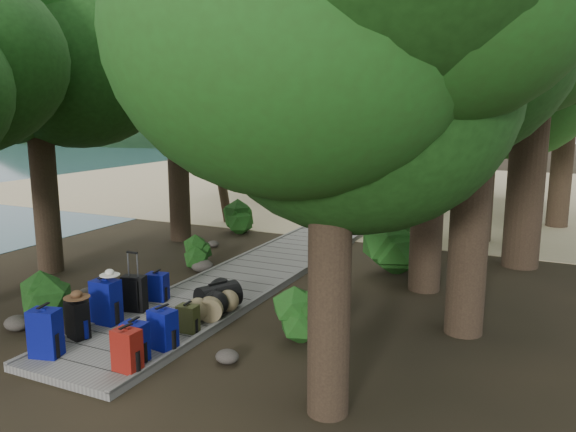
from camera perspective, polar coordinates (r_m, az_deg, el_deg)
The scene contains 51 objects.
ground at distance 12.32m, azimuth -5.12°, elevation -7.03°, with size 120.00×120.00×0.00m, color #2E2417.
sand_beach at distance 27.03m, azimuth 12.31°, elevation 2.55°, with size 40.00×22.00×0.02m, color tan.
water_bay at distance 51.85m, azimuth -21.98°, elevation 5.84°, with size 50.00×60.00×0.02m, color #2B5059.
distant_hill at distance 74.19m, azimuth -13.12°, elevation 7.59°, with size 32.00×16.00×12.00m, color black.
boardwalk at distance 13.14m, azimuth -2.91°, elevation -5.60°, with size 2.00×12.00×0.12m, color gray.
backpack_left_a at distance 9.25m, azimuth -23.44°, elevation -10.62°, with size 0.43×0.30×0.81m, color navy, non-canonical shape.
backpack_left_b at distance 9.80m, azimuth -20.63°, elevation -9.64°, with size 0.37×0.26×0.68m, color black, non-canonical shape.
backpack_left_c at distance 10.25m, azimuth -18.00°, elevation -8.05°, with size 0.46×0.33×0.85m, color navy, non-canonical shape.
backpack_left_d at distance 11.21m, azimuth -13.14°, elevation -6.88°, with size 0.39×0.28×0.59m, color navy, non-canonical shape.
backpack_right_a at distance 8.42m, azimuth -16.05°, elevation -12.76°, with size 0.38×0.27×0.67m, color maroon, non-canonical shape.
backpack_right_b at distance 8.69m, azimuth -15.29°, elevation -12.03°, with size 0.36×0.25×0.65m, color navy, non-canonical shape.
backpack_right_c at distance 9.01m, azimuth -12.60°, elevation -10.95°, with size 0.40×0.29×0.69m, color navy, non-canonical shape.
backpack_right_d at distance 9.60m, azimuth -10.13°, elevation -10.07°, with size 0.33×0.24×0.50m, color #393C19, non-canonical shape.
duffel_right_khaki at distance 10.19m, azimuth -7.61°, elevation -8.95°, with size 0.43×0.65×0.43m, color olive, non-canonical shape.
duffel_right_black at distance 10.53m, azimuth -7.10°, elevation -8.12°, with size 0.49×0.78×0.49m, color black, non-canonical shape.
suitcase_on_boardwalk at distance 10.73m, azimuth -15.35°, elevation -7.59°, with size 0.43×0.23×0.66m, color black, non-canonical shape.
lone_suitcase_on_sand at distance 19.05m, azimuth 7.26°, elevation 0.38°, with size 0.42×0.24×0.67m, color black, non-canonical shape.
hat_brown at distance 9.66m, azimuth -20.69°, elevation -7.41°, with size 0.41×0.41×0.12m, color #51351E, non-canonical shape.
hat_white at distance 10.11m, azimuth -17.67°, elevation -5.44°, with size 0.34×0.34×0.11m, color silver, non-canonical shape.
kayak at distance 23.55m, azimuth 0.23°, elevation 2.03°, with size 0.70×3.21×0.32m, color red.
sun_lounger at distance 21.09m, azimuth 18.60°, elevation 0.85°, with size 0.62×1.93×0.62m, color silver, non-canonical shape.
tree_right_a at distance 6.52m, azimuth 4.48°, elevation 10.83°, with size 4.52×4.52×7.54m, color black, non-canonical shape.
tree_right_b at distance 9.60m, azimuth 18.92°, elevation 15.23°, with size 5.15×5.15×9.20m, color black, non-canonical shape.
tree_right_c at distance 11.82m, azimuth 14.67°, elevation 15.30°, with size 5.50×5.50×9.52m, color black, non-canonical shape.
tree_right_d at distance 14.58m, azimuth 24.24°, elevation 19.10°, with size 6.65×6.65×12.20m, color black, non-canonical shape.
tree_right_e at distance 16.84m, azimuth 19.79°, elevation 11.44°, with size 4.60×4.60×8.28m, color black, non-canonical shape.
tree_right_f at distance 19.96m, azimuth 26.72°, elevation 12.53°, with size 5.33×5.33×9.52m, color black, non-canonical shape.
tree_left_b at distance 14.00m, azimuth -24.15°, elevation 11.37°, with size 4.59×4.59×8.26m, color black, non-canonical shape.
tree_left_c at distance 16.40m, azimuth -11.36°, elevation 12.48°, with size 4.95×4.95×8.61m, color black, non-canonical shape.
tree_back_a at distance 26.87m, azimuth 9.16°, elevation 11.34°, with size 4.72×4.72×8.17m, color black, non-canonical shape.
tree_back_b at distance 26.02m, azimuth 15.40°, elevation 12.24°, with size 5.15×5.15×9.20m, color black, non-canonical shape.
tree_back_c at distance 25.44m, azimuth 23.15°, elevation 12.50°, with size 5.44×5.44×9.80m, color black, non-canonical shape.
tree_back_d at distance 26.96m, azimuth 0.70°, elevation 11.09°, with size 4.69×4.69×7.82m, color black, non-canonical shape.
palm_right_a at distance 17.05m, azimuth 15.26°, elevation 11.06°, with size 4.64×4.64×7.91m, color #134614, non-canonical shape.
palm_right_b at distance 21.37m, azimuth 23.23°, elevation 11.72°, with size 4.59×4.59×8.86m, color #134614, non-canonical shape.
palm_right_c at distance 22.24m, azimuth 15.83°, elevation 9.10°, with size 4.11×4.11×6.53m, color #134614, non-canonical shape.
palm_left_a at distance 18.85m, azimuth -7.01°, elevation 9.27°, with size 4.14×4.14×6.58m, color #134614, non-canonical shape.
rock_left_a at distance 10.92m, azimuth -25.77°, elevation -9.76°, with size 0.47×0.42×0.26m, color #4C473F, non-canonical shape.
rock_left_b at distance 12.18m, azimuth -19.69°, elevation -7.36°, with size 0.37×0.33×0.20m, color #4C473F, non-canonical shape.
rock_left_c at distance 13.39m, azimuth -8.72°, elevation -5.01°, with size 0.54×0.49×0.30m, color #4C473F, non-canonical shape.
rock_left_d at distance 15.73m, azimuth -7.61°, elevation -2.82°, with size 0.32×0.29×0.18m, color #4C473F, non-canonical shape.
rock_right_a at distance 8.75m, azimuth -6.20°, elevation -14.00°, with size 0.37×0.33×0.20m, color #4C473F, non-canonical shape.
rock_right_b at distance 10.25m, azimuth 2.85°, elevation -10.05°, with size 0.43×0.39×0.24m, color #4C473F, non-canonical shape.
rock_right_c at distance 12.56m, azimuth 3.47°, elevation -6.23°, with size 0.33×0.30×0.18m, color #4C473F, non-canonical shape.
rock_right_d at distance 15.20m, azimuth 13.00°, elevation -3.27°, with size 0.53×0.48×0.29m, color #4C473F, non-canonical shape.
shrub_left_a at distance 11.03m, azimuth -23.42°, elevation -7.68°, with size 0.97×0.97×0.87m, color #1F4B16, non-canonical shape.
shrub_left_b at distance 13.68m, azimuth -9.65°, elevation -3.74°, with size 0.82×0.82×0.73m, color #1F4B16, non-canonical shape.
shrub_left_c at distance 17.47m, azimuth -5.25°, elevation -0.09°, with size 1.07×1.07×0.96m, color #1F4B16, non-canonical shape.
shrub_right_a at distance 9.24m, azimuth 1.58°, elevation -10.19°, with size 1.01×1.01×0.91m, color #1F4B16, non-canonical shape.
shrub_right_b at distance 13.28m, azimuth 10.55°, elevation -3.08°, with size 1.38×1.38×1.24m, color #1F4B16, non-canonical shape.
shrub_right_c at distance 16.05m, azimuth 11.06°, elevation -1.61°, with size 0.83×0.83×0.75m, color #1F4B16, non-canonical shape.
Camera 1 is at (5.99, -10.09, 3.76)m, focal length 35.00 mm.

